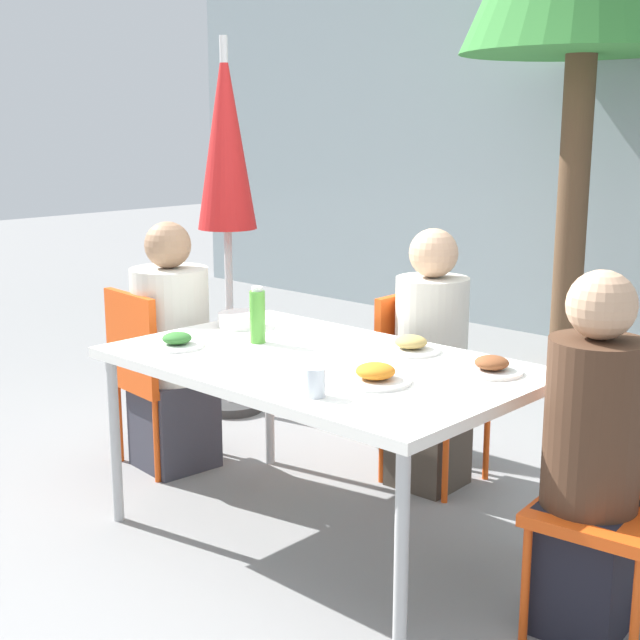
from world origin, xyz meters
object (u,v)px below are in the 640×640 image
Objects in this scene: chair_far at (421,373)px; drinking_cup at (315,382)px; person_far at (430,366)px; closed_umbrella at (226,154)px; salad_bowl at (241,320)px; person_left at (172,355)px; person_right at (591,464)px; chair_right at (614,482)px; bottle at (257,316)px; chair_left at (152,366)px.

drinking_cup is (0.42, -1.14, 0.29)m from chair_far.
closed_umbrella is at bearing -96.29° from person_far.
closed_umbrella is 10.33× the size of salad_bowl.
person_left is 1.44m from drinking_cup.
closed_umbrella reaches higher than salad_bowl.
salad_bowl is at bearing -8.04° from person_right.
person_left is 1.37× the size of chair_right.
chair_right is at bearing 61.86° from person_far.
salad_bowl is at bearing 150.62° from bottle.
closed_umbrella is 1.29m from salad_bowl.
chair_far is 1.25m from drinking_cup.
person_far is at bearing 39.32° from chair_left.
closed_umbrella reaches higher than chair_left.
bottle is (0.68, -0.09, 0.30)m from person_left.
drinking_cup reaches higher than salad_bowl.
person_left is 0.48m from salad_bowl.
bottle reaches higher than chair_far.
bottle reaches higher than drinking_cup.
person_right reaches higher than chair_right.
drinking_cup is at bearing -29.12° from salad_bowl.
chair_far is at bearing -36.63° from person_right.
chair_far is 0.85m from salad_bowl.
person_far is at bearing 37.85° from person_left.
chair_far is at bearing -2.52° from closed_umbrella.
drinking_cup is (0.67, -0.37, -0.06)m from bottle.
bottle is at bearing 4.85° from chair_left.
closed_umbrella is (-1.38, 0.06, 0.94)m from chair_far.
person_far is at bearing -4.22° from closed_umbrella.
person_right is at bearing 57.47° from person_far.
chair_left is at bearing 164.85° from drinking_cup.
closed_umbrella reaches higher than person_far.
closed_umbrella reaches higher than person_right.
chair_right is at bearing 10.16° from chair_left.
person_far is (-1.07, 0.63, -0.01)m from person_right.
person_far is 5.07× the size of bottle.
closed_umbrella is (-0.44, 0.75, 0.89)m from person_left.
bottle is at bearing -2.31° from person_right.
drinking_cup is (0.33, -1.09, 0.23)m from person_far.
person_left is 5.88× the size of salad_bowl.
bottle is at bearing -29.38° from salad_bowl.
drinking_cup is (1.41, -0.38, 0.29)m from chair_left.
person_right is 12.38× the size of drinking_cup.
chair_right is 1.50m from bottle.
person_right is (2.08, 0.01, 0.02)m from person_left.
person_left reaches higher than salad_bowl.
person_left reaches higher than drinking_cup.
chair_right is 1.00× the size of chair_far.
chair_right is at bearing 1.09° from salad_bowl.
chair_left is at bearing 179.14° from bottle.
person_left is at bearing 161.32° from drinking_cup.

